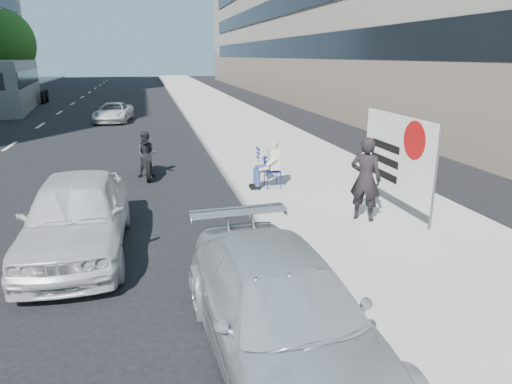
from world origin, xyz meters
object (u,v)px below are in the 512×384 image
object	(u,v)px
pedestrian_woman	(365,179)
parked_sedan	(282,312)
bus	(11,86)
jogger	(377,151)
protest_banner	(397,156)
white_sedan_far	(114,112)
motorcycle	(147,157)
white_sedan_near	(77,215)
seated_protester	(268,162)

from	to	relation	value
pedestrian_woman	parked_sedan	distance (m)	5.12
parked_sedan	bus	world-z (taller)	bus
jogger	bus	bearing A→B (deg)	-52.40
protest_banner	white_sedan_far	world-z (taller)	protest_banner
white_sedan_far	motorcycle	world-z (taller)	motorcycle
pedestrian_woman	protest_banner	size ratio (longest dim) A/B	0.60
pedestrian_woman	motorcycle	bearing A→B (deg)	-9.94
jogger	bus	world-z (taller)	bus
protest_banner	white_sedan_near	size ratio (longest dim) A/B	0.69
pedestrian_woman	white_sedan_near	world-z (taller)	pedestrian_woman
seated_protester	bus	xyz separation A→B (m)	(-12.26, 23.77, 0.76)
seated_protester	white_sedan_far	bearing A→B (deg)	107.76
pedestrian_woman	white_sedan_far	world-z (taller)	pedestrian_woman
white_sedan_near	bus	world-z (taller)	bus
seated_protester	protest_banner	size ratio (longest dim) A/B	0.43
white_sedan_near	protest_banner	bearing A→B (deg)	5.67
white_sedan_far	bus	distance (m)	10.97
jogger	white_sedan_near	size ratio (longest dim) A/B	0.40
jogger	bus	size ratio (longest dim) A/B	0.15
jogger	protest_banner	bearing A→B (deg)	77.43
parked_sedan	white_sedan_far	distance (m)	22.89
pedestrian_woman	seated_protester	bearing A→B (deg)	-24.67
white_sedan_far	motorcycle	xyz separation A→B (m)	(1.80, -13.10, 0.10)
jogger	parked_sedan	size ratio (longest dim) A/B	0.39
motorcycle	seated_protester	bearing A→B (deg)	-37.54
parked_sedan	motorcycle	distance (m)	9.66
protest_banner	parked_sedan	distance (m)	6.27
protest_banner	white_sedan_near	world-z (taller)	protest_banner
jogger	pedestrian_woman	size ratio (longest dim) A/B	0.97
parked_sedan	white_sedan_far	bearing A→B (deg)	95.53
jogger	pedestrian_woman	bearing A→B (deg)	62.92
protest_banner	jogger	bearing A→B (deg)	72.64
white_sedan_near	bus	size ratio (longest dim) A/B	0.36
white_sedan_far	bus	size ratio (longest dim) A/B	0.31
pedestrian_woman	parked_sedan	bearing A→B (deg)	92.84
pedestrian_woman	parked_sedan	world-z (taller)	pedestrian_woman
motorcycle	bus	world-z (taller)	bus
pedestrian_woman	motorcycle	xyz separation A→B (m)	(-4.61, 5.47, -0.44)
jogger	pedestrian_woman	distance (m)	3.31
bus	seated_protester	bearing A→B (deg)	-68.86
pedestrian_woman	protest_banner	distance (m)	1.25
seated_protester	parked_sedan	distance (m)	7.23
protest_banner	bus	distance (m)	30.00
parked_sedan	motorcycle	world-z (taller)	motorcycle
seated_protester	motorcycle	world-z (taller)	seated_protester
protest_banner	white_sedan_far	distance (m)	19.49
motorcycle	bus	xyz separation A→B (m)	(-9.05, 21.25, 1.00)
jogger	white_sedan_near	distance (m)	8.22
jogger	parked_sedan	world-z (taller)	jogger
jogger	bus	xyz separation A→B (m)	(-15.41, 23.91, 0.59)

